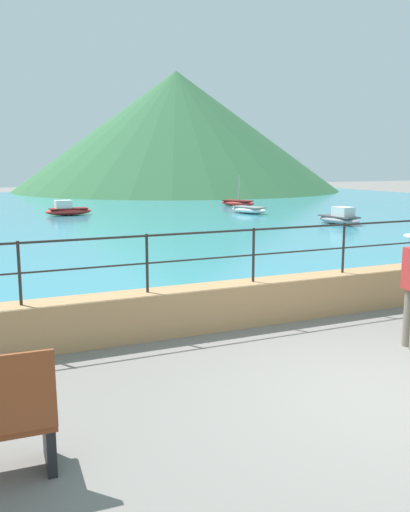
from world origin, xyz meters
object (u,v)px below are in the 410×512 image
(boat_1, at_px, (68,210))
(boat_6, at_px, (238,203))
(boat_7, at_px, (340,218))
(boat_5, at_px, (249,210))

(boat_1, bearing_deg, boat_6, 9.17)
(boat_7, bearing_deg, boat_1, 138.02)
(boat_1, height_order, boat_5, boat_1)
(boat_1, relative_size, boat_6, 0.95)
(boat_5, distance_m, boat_6, 4.91)
(boat_1, xyz_separation_m, boat_5, (8.84, -2.89, -0.07))
(boat_1, relative_size, boat_7, 0.98)
(boat_6, bearing_deg, boat_1, -170.83)
(boat_6, bearing_deg, boat_5, -110.74)
(boat_5, xyz_separation_m, boat_6, (1.74, 4.59, 0.01))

